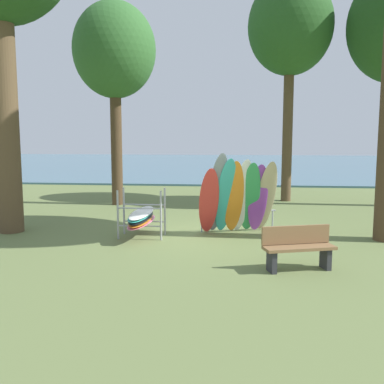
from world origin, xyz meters
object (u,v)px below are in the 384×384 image
board_storage_rack (141,217)px  leaning_board_pile (238,197)px  tree_mid_behind (290,28)px  park_bench (298,247)px  tree_far_left_back (114,52)px

board_storage_rack → leaning_board_pile: bearing=14.8°
tree_mid_behind → park_bench: 11.22m
leaning_board_pile → park_bench: (1.18, -3.08, -0.53)m
tree_far_left_back → board_storage_rack: bearing=-68.4°
tree_mid_behind → board_storage_rack: bearing=-122.8°
board_storage_rack → tree_mid_behind: bearing=57.2°
park_bench → leaning_board_pile: bearing=110.9°
tree_mid_behind → board_storage_rack: (-4.41, -6.85, -6.18)m
tree_far_left_back → leaning_board_pile: size_ratio=3.35×
tree_mid_behind → park_bench: bearing=-94.7°
leaning_board_pile → board_storage_rack: bearing=-165.2°
tree_far_left_back → park_bench: (5.72, -7.67, -5.18)m
leaning_board_pile → park_bench: bearing=-69.1°
leaning_board_pile → tree_far_left_back: bearing=134.7°
tree_mid_behind → tree_far_left_back: (-6.49, -1.61, -1.07)m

